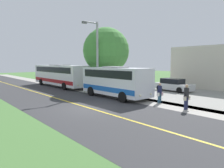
% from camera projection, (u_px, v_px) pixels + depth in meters
% --- Properties ---
extents(ground_plane, '(120.00, 120.00, 0.00)m').
position_uv_depth(ground_plane, '(90.00, 108.00, 14.67)').
color(ground_plane, '#477238').
extents(road_surface, '(8.00, 100.00, 0.01)m').
position_uv_depth(road_surface, '(90.00, 108.00, 14.67)').
color(road_surface, '#333335').
rests_on(road_surface, ground).
extents(sidewalk, '(2.40, 100.00, 0.01)m').
position_uv_depth(sidewalk, '(138.00, 100.00, 18.05)').
color(sidewalk, '#9E9991').
rests_on(sidewalk, ground).
extents(parking_lot_surface, '(14.00, 36.00, 0.01)m').
position_uv_depth(parking_lot_surface, '(209.00, 95.00, 20.46)').
color(parking_lot_surface, gray).
rests_on(parking_lot_surface, ground).
extents(road_centre_line, '(0.16, 100.00, 0.00)m').
position_uv_depth(road_centre_line, '(90.00, 108.00, 14.67)').
color(road_centre_line, gold).
rests_on(road_centre_line, ground).
extents(shuttle_bus_front, '(2.64, 7.51, 2.94)m').
position_uv_depth(shuttle_bus_front, '(115.00, 80.00, 19.17)').
color(shuttle_bus_front, white).
rests_on(shuttle_bus_front, ground).
extents(transit_bus_rear, '(2.66, 11.67, 3.02)m').
position_uv_depth(transit_bus_rear, '(60.00, 74.00, 27.82)').
color(transit_bus_rear, white).
rests_on(transit_bus_rear, ground).
extents(pedestrian_with_bags, '(0.72, 0.34, 1.78)m').
position_uv_depth(pedestrian_with_bags, '(186.00, 96.00, 14.25)').
color(pedestrian_with_bags, '#1E2347').
rests_on(pedestrian_with_bags, ground).
extents(pedestrian_waiting, '(0.72, 0.34, 1.64)m').
position_uv_depth(pedestrian_waiting, '(160.00, 92.00, 16.58)').
color(pedestrian_waiting, '#335972').
rests_on(pedestrian_waiting, ground).
extents(street_light_pole, '(1.97, 0.24, 7.57)m').
position_uv_depth(street_light_pole, '(96.00, 54.00, 21.74)').
color(street_light_pole, '#9E9EA3').
rests_on(street_light_pole, ground).
extents(parked_car_near, '(2.20, 4.49, 1.45)m').
position_uv_depth(parked_car_near, '(173.00, 85.00, 23.59)').
color(parked_car_near, silver).
rests_on(parked_car_near, ground).
extents(tree_curbside, '(5.53, 5.53, 7.48)m').
position_uv_depth(tree_curbside, '(106.00, 51.00, 24.44)').
color(tree_curbside, brown).
rests_on(tree_curbside, ground).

